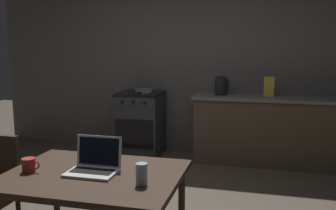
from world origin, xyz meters
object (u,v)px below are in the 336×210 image
object	(u,v)px
frying_pan	(143,91)
drinking_glass	(142,174)
electric_kettle	(221,86)
stove_oven	(141,123)
cereal_box	(269,87)
coffee_mug	(29,165)
laptop	(94,166)
dining_table	(94,184)

from	to	relation	value
frying_pan	drinking_glass	size ratio (longest dim) A/B	3.16
electric_kettle	frying_pan	bearing A→B (deg)	-178.48
stove_oven	cereal_box	xyz separation A→B (m)	(1.75, 0.02, 0.57)
frying_pan	coffee_mug	bearing A→B (deg)	-87.26
drinking_glass	coffee_mug	bearing A→B (deg)	177.02
stove_oven	laptop	size ratio (longest dim) A/B	2.78
cereal_box	frying_pan	bearing A→B (deg)	-178.36
dining_table	laptop	bearing A→B (deg)	94.06
dining_table	coffee_mug	world-z (taller)	coffee_mug
stove_oven	laptop	xyz separation A→B (m)	(0.61, -2.82, 0.32)
laptop	coffee_mug	xyz separation A→B (m)	(-0.42, -0.09, -0.00)
coffee_mug	electric_kettle	bearing A→B (deg)	72.17
dining_table	drinking_glass	distance (m)	0.42
stove_oven	frying_pan	size ratio (longest dim) A/B	2.10
stove_oven	frying_pan	distance (m)	0.47
dining_table	coffee_mug	bearing A→B (deg)	-169.44
dining_table	cereal_box	distance (m)	3.09
electric_kettle	drinking_glass	world-z (taller)	electric_kettle
frying_pan	drinking_glass	bearing A→B (deg)	-72.29
drinking_glass	electric_kettle	bearing A→B (deg)	87.27
cereal_box	electric_kettle	bearing A→B (deg)	-178.15
cereal_box	coffee_mug	bearing A→B (deg)	-117.94
dining_table	cereal_box	size ratio (longest dim) A/B	4.59
electric_kettle	frying_pan	xyz separation A→B (m)	(-1.08, -0.03, -0.09)
laptop	electric_kettle	distance (m)	2.88
drinking_glass	frying_pan	bearing A→B (deg)	107.71
coffee_mug	drinking_glass	distance (m)	0.80
dining_table	drinking_glass	xyz separation A→B (m)	(0.37, -0.12, 0.14)
electric_kettle	frying_pan	world-z (taller)	electric_kettle
dining_table	stove_oven	bearing A→B (deg)	102.21
coffee_mug	cereal_box	bearing A→B (deg)	62.06
electric_kettle	drinking_glass	xyz separation A→B (m)	(-0.14, -2.96, -0.22)
laptop	electric_kettle	bearing A→B (deg)	74.89
frying_pan	dining_table	bearing A→B (deg)	-78.68
stove_oven	dining_table	size ratio (longest dim) A/B	0.78
stove_oven	dining_table	bearing A→B (deg)	-77.79
stove_oven	laptop	bearing A→B (deg)	-77.75
electric_kettle	laptop	bearing A→B (deg)	-100.35
electric_kettle	cereal_box	xyz separation A→B (m)	(0.62, 0.02, 0.01)
drinking_glass	dining_table	bearing A→B (deg)	162.09
frying_pan	coffee_mug	world-z (taller)	frying_pan
dining_table	laptop	xyz separation A→B (m)	(-0.00, 0.02, 0.12)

